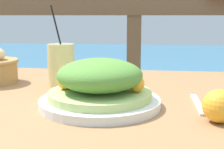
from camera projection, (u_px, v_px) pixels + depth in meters
name	position (u px, v px, depth m)	size (l,w,h in m)	color
patio_table	(122.00, 129.00, 0.88)	(1.22, 0.83, 0.76)	#997047
railing_fence	(134.00, 51.00, 1.59)	(2.80, 0.08, 1.07)	brown
sea_backdrop	(141.00, 74.00, 4.14)	(12.00, 4.00, 0.42)	teal
salad_plate	(100.00, 86.00, 0.75)	(0.29, 0.29, 0.12)	silver
drink_glass	(61.00, 65.00, 0.97)	(0.08, 0.08, 0.25)	#DBCC7F
knife	(198.00, 104.00, 0.77)	(0.02, 0.18, 0.00)	silver
orange_near_glass	(219.00, 106.00, 0.64)	(0.07, 0.07, 0.07)	#F9A328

